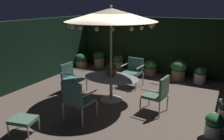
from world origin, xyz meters
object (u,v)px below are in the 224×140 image
centerpiece_planter (111,69)px  potted_plant_right_far (178,69)px  patio_chair_east (133,70)px  ottoman_footrest (23,120)px  patio_chair_north (77,98)px  potted_plant_back_left (81,61)px  patio_chair_southeast (71,76)px  potted_plant_front_corner (150,67)px  patio_dining_table (111,82)px  patio_chair_northeast (158,92)px  potted_plant_back_center (200,75)px  potted_plant_back_right (118,63)px  patio_umbrella (111,15)px  potted_plant_left_near (99,58)px  potted_plant_right_near (214,125)px

centerpiece_planter → potted_plant_right_far: centerpiece_planter is taller
patio_chair_east → ottoman_footrest: 4.06m
patio_chair_north → potted_plant_back_left: 4.93m
patio_chair_southeast → potted_plant_front_corner: 3.36m
patio_dining_table → patio_chair_northeast: bearing=-6.1°
patio_chair_northeast → potted_plant_right_far: size_ratio=1.31×
potted_plant_back_center → patio_chair_northeast: bearing=-101.9°
patio_chair_southeast → potted_plant_right_far: (2.78, 2.77, -0.12)m
potted_plant_back_center → patio_chair_north: bearing=-117.4°
patio_chair_northeast → potted_plant_back_center: patio_chair_northeast is taller
patio_dining_table → potted_plant_back_right: 3.07m
patio_dining_table → centerpiece_planter: 0.39m
patio_chair_northeast → potted_plant_front_corner: bearing=112.0°
patio_umbrella → potted_plant_front_corner: bearing=86.2°
potted_plant_front_corner → potted_plant_left_near: bearing=176.3°
potted_plant_front_corner → potted_plant_back_left: bearing=-173.9°
centerpiece_planter → potted_plant_right_near: bearing=-16.1°
potted_plant_back_left → ottoman_footrest: bearing=-67.8°
patio_dining_table → potted_plant_front_corner: bearing=86.2°
patio_dining_table → potted_plant_right_near: bearing=-14.1°
potted_plant_front_corner → potted_plant_back_center: bearing=-3.3°
patio_umbrella → potted_plant_right_near: bearing=-14.1°
potted_plant_right_near → potted_plant_back_center: bearing=102.2°
potted_plant_back_right → potted_plant_back_center: potted_plant_back_right is taller
centerpiece_planter → potted_plant_right_near: centerpiece_planter is taller
patio_dining_table → ottoman_footrest: (-0.83, -2.50, -0.24)m
patio_umbrella → potted_plant_back_right: (-1.18, 2.83, -2.10)m
potted_plant_right_near → patio_chair_northeast: bearing=158.3°
potted_plant_back_right → potted_plant_left_near: bearing=166.0°
potted_plant_back_left → potted_plant_right_far: potted_plant_right_far is taller
potted_plant_back_left → potted_plant_back_center: bearing=2.6°
patio_chair_southeast → potted_plant_left_near: size_ratio=1.29×
potted_plant_right_near → potted_plant_right_far: bearing=113.5°
centerpiece_planter → patio_chair_southeast: bearing=-176.1°
patio_chair_southeast → potted_plant_back_right: patio_chair_southeast is taller
patio_umbrella → patio_chair_northeast: size_ratio=2.74×
potted_plant_left_near → potted_plant_right_far: potted_plant_right_far is taller
patio_chair_southeast → potted_plant_right_far: bearing=45.0°
patio_chair_east → potted_plant_back_center: size_ratio=1.65×
potted_plant_back_right → potted_plant_right_far: potted_plant_right_far is taller
potted_plant_left_near → patio_umbrella: bearing=-53.7°
patio_chair_northeast → potted_plant_front_corner: patio_chair_northeast is taller
patio_umbrella → patio_chair_southeast: (-1.46, 0.03, -1.93)m
potted_plant_back_center → potted_plant_right_far: bearing=-177.5°
patio_chair_southeast → potted_plant_right_near: (4.31, -0.74, -0.24)m
potted_plant_left_near → potted_plant_back_center: (4.37, -0.27, -0.09)m
centerpiece_planter → potted_plant_right_far: size_ratio=0.53×
patio_chair_southeast → potted_plant_left_near: bearing=105.0°
patio_chair_north → potted_plant_right_near: (3.00, 0.75, -0.30)m
patio_umbrella → centerpiece_planter: size_ratio=6.81×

